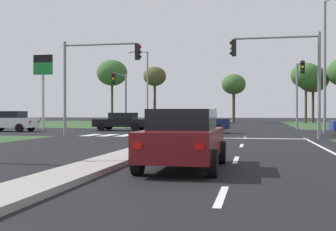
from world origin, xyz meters
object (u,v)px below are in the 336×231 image
object	(u,v)px
treeline_third	(234,85)
traffic_signal_near_right	(286,66)
car_navy_fifth	(201,122)
traffic_signal_far_left	(121,90)
fuel_price_totem	(43,75)
pedestrian_at_median	(215,115)
car_white_sixth	(10,121)
street_lamp_second	(326,59)
car_black_near	(122,121)
treeline_near	(112,73)
treeline_second	(155,77)
car_beige_second	(194,119)
traffic_signal_far_right	(299,83)
traffic_signal_near_left	(92,70)
treeline_fourth	(306,76)
street_lamp_third	(146,83)
car_maroon_third	(184,138)
treeline_sixth	(313,79)

from	to	relation	value
treeline_third	traffic_signal_near_right	bearing A→B (deg)	-83.03
car_navy_fifth	traffic_signal_far_left	distance (m)	10.27
car_navy_fifth	fuel_price_totem	bearing A→B (deg)	69.75
traffic_signal_far_left	pedestrian_at_median	xyz separation A→B (m)	(7.89, 4.97, -2.25)
fuel_price_totem	treeline_third	world-z (taller)	treeline_third
fuel_price_totem	traffic_signal_near_right	bearing A→B (deg)	-28.77
car_white_sixth	street_lamp_second	world-z (taller)	street_lamp_second
car_black_near	treeline_third	distance (m)	31.52
street_lamp_second	treeline_near	xyz separation A→B (m)	(-27.12, 33.56, 2.46)
traffic_signal_near_right	car_white_sixth	bearing A→B (deg)	164.94
traffic_signal_far_left	treeline_second	distance (m)	27.79
car_white_sixth	street_lamp_second	distance (m)	24.21
car_beige_second	traffic_signal_far_right	world-z (taller)	traffic_signal_far_right
traffic_signal_near_left	treeline_fourth	world-z (taller)	treeline_fourth
car_beige_second	street_lamp_second	world-z (taller)	street_lamp_second
car_black_near	street_lamp_third	world-z (taller)	street_lamp_third
street_lamp_second	treeline_second	bearing A→B (deg)	121.74
car_navy_fifth	pedestrian_at_median	distance (m)	10.97
car_beige_second	traffic_signal_near_left	distance (m)	22.08
treeline_fourth	car_white_sixth	bearing A→B (deg)	-127.35
treeline_near	pedestrian_at_median	bearing A→B (deg)	-52.43
car_white_sixth	treeline_second	distance (m)	34.39
car_navy_fifth	car_maroon_third	bearing A→B (deg)	-174.45
traffic_signal_near_right	treeline_sixth	bearing A→B (deg)	80.94
street_lamp_third	treeline_sixth	size ratio (longest dim) A/B	1.08
treeline_near	treeline_fourth	distance (m)	29.35
car_beige_second	traffic_signal_near_left	bearing A→B (deg)	80.93
fuel_price_totem	treeline_second	bearing A→B (deg)	81.62
car_white_sixth	treeline_near	bearing A→B (deg)	5.50
traffic_signal_far_left	fuel_price_totem	size ratio (longest dim) A/B	0.75
car_black_near	street_lamp_third	bearing A→B (deg)	8.03
car_black_near	traffic_signal_near_left	xyz separation A→B (m)	(0.80, -8.81, 3.33)
traffic_signal_near_right	treeline_fourth	xyz separation A→B (m)	(5.42, 39.52, 2.64)
car_navy_fifth	fuel_price_totem	world-z (taller)	fuel_price_totem
pedestrian_at_median	treeline_second	distance (m)	25.65
traffic_signal_far_right	traffic_signal_far_left	bearing A→B (deg)	178.85
car_maroon_third	treeline_second	bearing A→B (deg)	103.72
treeline_near	treeline_fourth	size ratio (longest dim) A/B	1.14
traffic_signal_near_right	treeline_near	bearing A→B (deg)	120.48
pedestrian_at_median	treeline_second	bearing A→B (deg)	-63.57
treeline_near	treeline_second	world-z (taller)	treeline_near
car_black_near	car_maroon_third	size ratio (longest dim) A/B	1.05
street_lamp_third	treeline_second	size ratio (longest dim) A/B	1.07
car_black_near	traffic_signal_far_right	bearing A→B (deg)	-79.47
car_beige_second	street_lamp_second	bearing A→B (deg)	128.15
car_white_sixth	treeline_fourth	world-z (taller)	treeline_fourth
car_black_near	traffic_signal_near_left	size ratio (longest dim) A/B	0.76
car_beige_second	treeline_fourth	size ratio (longest dim) A/B	0.51
car_beige_second	treeline_second	bearing A→B (deg)	-64.34
traffic_signal_far_left	treeline_fourth	distance (m)	33.71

